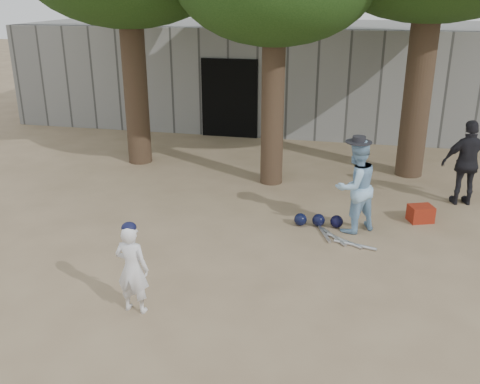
% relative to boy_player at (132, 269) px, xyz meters
% --- Properties ---
extents(ground, '(70.00, 70.00, 0.00)m').
position_rel_boy_player_xyz_m(ground, '(0.35, 1.17, -0.62)').
color(ground, '#937C5E').
rests_on(ground, ground).
extents(boy_player, '(0.47, 0.33, 1.24)m').
position_rel_boy_player_xyz_m(boy_player, '(0.00, 0.00, 0.00)').
color(boy_player, white).
rests_on(boy_player, ground).
extents(spectator_blue, '(1.01, 0.99, 1.64)m').
position_rel_boy_player_xyz_m(spectator_blue, '(2.75, 3.18, 0.20)').
color(spectator_blue, '#94C0E4').
rests_on(spectator_blue, ground).
extents(spectator_dark, '(1.04, 0.58, 1.68)m').
position_rel_boy_player_xyz_m(spectator_dark, '(4.85, 4.93, 0.22)').
color(spectator_dark, black).
rests_on(spectator_dark, ground).
extents(red_bag, '(0.51, 0.45, 0.30)m').
position_rel_boy_player_xyz_m(red_bag, '(3.96, 3.85, -0.47)').
color(red_bag, '#A12615').
rests_on(red_bag, ground).
extents(back_building, '(16.00, 5.24, 3.00)m').
position_rel_boy_player_xyz_m(back_building, '(0.34, 11.51, 0.88)').
color(back_building, gray).
rests_on(back_building, ground).
extents(helmet_row, '(0.87, 0.27, 0.23)m').
position_rel_boy_player_xyz_m(helmet_row, '(2.16, 3.22, -0.50)').
color(helmet_row, black).
rests_on(helmet_row, ground).
extents(bat_pile, '(1.05, 0.83, 0.06)m').
position_rel_boy_player_xyz_m(bat_pile, '(2.55, 2.72, -0.59)').
color(bat_pile, '#B9BBC1').
rests_on(bat_pile, ground).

